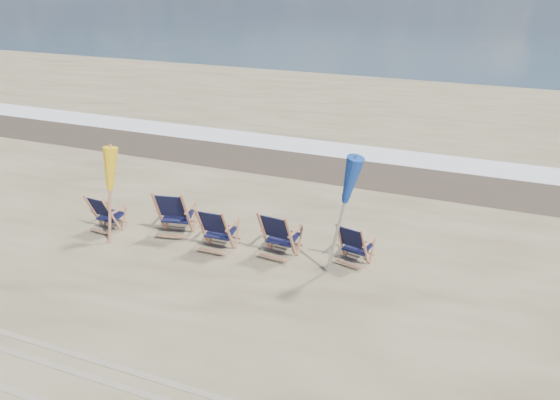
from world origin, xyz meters
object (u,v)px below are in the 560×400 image
(beach_chair_2, at_px, (228,233))
(umbrella_blue, at_px, (341,182))
(beach_chair_1, at_px, (187,215))
(beach_chair_3, at_px, (290,239))
(umbrella_yellow, at_px, (106,175))
(beach_chair_0, at_px, (111,216))
(beach_chair_4, at_px, (364,249))

(beach_chair_2, bearing_deg, umbrella_blue, 179.97)
(umbrella_blue, bearing_deg, beach_chair_1, 175.30)
(beach_chair_3, height_order, umbrella_yellow, umbrella_yellow)
(beach_chair_0, bearing_deg, beach_chair_3, -170.45)
(beach_chair_0, xyz_separation_m, beach_chair_1, (1.52, 0.44, 0.10))
(beach_chair_3, relative_size, umbrella_blue, 0.43)
(beach_chair_2, bearing_deg, beach_chair_1, -17.32)
(beach_chair_0, bearing_deg, beach_chair_2, -172.22)
(beach_chair_0, relative_size, umbrella_blue, 0.38)
(beach_chair_0, xyz_separation_m, beach_chair_4, (5.15, 0.58, 0.00))
(beach_chair_4, bearing_deg, beach_chair_0, 19.22)
(beach_chair_4, relative_size, umbrella_blue, 0.38)
(beach_chair_2, xyz_separation_m, umbrella_blue, (2.16, 0.04, 1.33))
(beach_chair_2, relative_size, beach_chair_3, 0.97)
(beach_chair_0, relative_size, beach_chair_3, 0.87)
(beach_chair_3, bearing_deg, umbrella_blue, 177.42)
(beach_chair_3, relative_size, umbrella_yellow, 0.53)
(beach_chair_1, bearing_deg, umbrella_yellow, 12.78)
(umbrella_yellow, relative_size, umbrella_blue, 0.82)
(beach_chair_1, bearing_deg, beach_chair_2, 152.53)
(beach_chair_3, distance_m, umbrella_blue, 1.64)
(beach_chair_1, xyz_separation_m, beach_chair_2, (1.08, -0.31, -0.04))
(beach_chair_2, distance_m, umbrella_blue, 2.54)
(beach_chair_1, bearing_deg, beach_chair_4, 170.77)
(umbrella_yellow, xyz_separation_m, umbrella_blue, (4.60, 0.34, 0.39))
(beach_chair_2, bearing_deg, beach_chair_3, -172.74)
(beach_chair_4, xyz_separation_m, umbrella_yellow, (-4.99, -0.75, 0.99))
(beach_chair_2, bearing_deg, umbrella_yellow, 5.80)
(beach_chair_2, xyz_separation_m, beach_chair_3, (1.21, 0.18, 0.01))
(umbrella_yellow, bearing_deg, umbrella_blue, 4.28)
(beach_chair_1, distance_m, umbrella_blue, 3.50)
(beach_chair_2, height_order, umbrella_blue, umbrella_blue)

